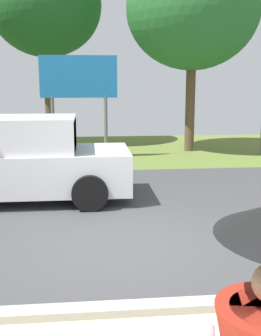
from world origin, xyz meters
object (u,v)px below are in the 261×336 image
object	(u,v)px
pickup_truck	(15,162)
tree_right_mid	(193,8)
roadside_billboard	(79,84)
tree_left_far	(45,5)

from	to	relation	value
pickup_truck	tree_right_mid	world-z (taller)	tree_right_mid
roadside_billboard	tree_left_far	size ratio (longest dim) A/B	0.45
tree_right_mid	tree_left_far	bearing A→B (deg)	156.24
pickup_truck	tree_left_far	distance (m)	10.04
roadside_billboard	tree_right_mid	world-z (taller)	tree_right_mid
pickup_truck	tree_left_far	xyz separation A→B (m)	(0.02, 8.81, 4.80)
pickup_truck	tree_left_far	bearing A→B (deg)	88.13
pickup_truck	roadside_billboard	world-z (taller)	roadside_billboard
pickup_truck	tree_left_far	world-z (taller)	tree_left_far
roadside_billboard	tree_left_far	bearing A→B (deg)	109.69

